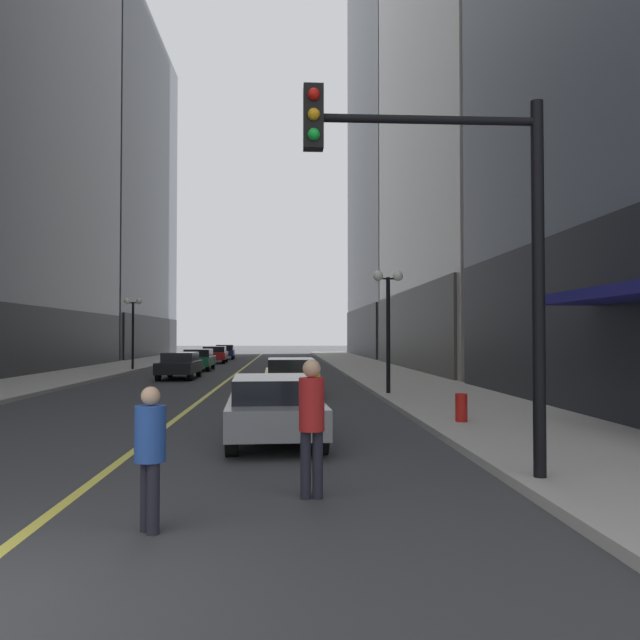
% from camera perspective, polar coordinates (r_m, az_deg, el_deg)
% --- Properties ---
extents(ground_plane, '(200.00, 200.00, 0.00)m').
position_cam_1_polar(ground_plane, '(40.01, -7.17, -4.51)').
color(ground_plane, '#38383A').
extents(sidewalk_left, '(4.50, 78.00, 0.15)m').
position_cam_1_polar(sidewalk_left, '(41.41, -18.66, -4.23)').
color(sidewalk_left, '#ADA8A0').
rests_on(sidewalk_left, ground).
extents(sidewalk_right, '(4.50, 78.00, 0.15)m').
position_cam_1_polar(sidewalk_right, '(40.28, 4.66, -4.39)').
color(sidewalk_right, '#ADA8A0').
rests_on(sidewalk_right, ground).
extents(lane_centre_stripe, '(0.16, 70.00, 0.01)m').
position_cam_1_polar(lane_centre_stripe, '(40.01, -7.17, -4.50)').
color(lane_centre_stripe, '#E5D64C').
rests_on(lane_centre_stripe, ground).
extents(building_left_far, '(12.21, 26.00, 34.01)m').
position_cam_1_polar(building_left_far, '(69.27, -19.60, 10.96)').
color(building_left_far, '#4C515B').
rests_on(building_left_far, ground).
extents(storefront_awning_right, '(1.60, 4.52, 3.12)m').
position_cam_1_polar(storefront_awning_right, '(14.44, 25.34, 2.04)').
color(storefront_awning_right, navy).
rests_on(storefront_awning_right, ground).
extents(car_grey, '(2.05, 4.50, 1.32)m').
position_cam_1_polar(car_grey, '(12.95, -4.12, -7.74)').
color(car_grey, slate).
rests_on(car_grey, ground).
extents(car_yellow, '(1.94, 4.50, 1.32)m').
position_cam_1_polar(car_yellow, '(23.26, -2.65, -4.95)').
color(car_yellow, yellow).
rests_on(car_yellow, ground).
extents(car_black, '(1.74, 4.34, 1.32)m').
position_cam_1_polar(car_black, '(32.41, -12.52, -3.93)').
color(car_black, black).
rests_on(car_black, ground).
extents(car_green, '(1.83, 4.68, 1.32)m').
position_cam_1_polar(car_green, '(40.20, -10.90, -3.45)').
color(car_green, '#196038').
rests_on(car_green, ground).
extents(car_red, '(2.02, 4.31, 1.32)m').
position_cam_1_polar(car_red, '(50.85, -9.48, -3.03)').
color(car_red, '#B21919').
rests_on(car_red, ground).
extents(car_navy, '(1.93, 4.28, 1.32)m').
position_cam_1_polar(car_navy, '(59.31, -8.56, -2.81)').
color(car_navy, '#141E4C').
rests_on(car_navy, ground).
extents(pedestrian_in_red_jacket, '(0.35, 0.35, 1.83)m').
position_cam_1_polar(pedestrian_in_red_jacket, '(8.43, -0.76, -8.70)').
color(pedestrian_in_red_jacket, black).
rests_on(pedestrian_in_red_jacket, ground).
extents(pedestrian_in_blue_hoodie, '(0.48, 0.48, 1.59)m').
position_cam_1_polar(pedestrian_in_blue_hoodie, '(7.27, -15.05, -11.06)').
color(pedestrian_in_blue_hoodie, black).
rests_on(pedestrian_in_blue_hoodie, ground).
extents(traffic_light_near_right, '(3.43, 0.35, 5.65)m').
position_cam_1_polar(traffic_light_near_right, '(9.26, 12.96, 8.55)').
color(traffic_light_near_right, black).
rests_on(traffic_light_near_right, ground).
extents(street_lamp_left_far, '(1.06, 0.36, 4.43)m').
position_cam_1_polar(street_lamp_left_far, '(39.81, -16.50, 0.21)').
color(street_lamp_left_far, black).
rests_on(street_lamp_left_far, ground).
extents(street_lamp_right_mid, '(1.06, 0.36, 4.43)m').
position_cam_1_polar(street_lamp_right_mid, '(22.26, 6.16, 1.43)').
color(street_lamp_right_mid, black).
rests_on(street_lamp_right_mid, ground).
extents(fire_hydrant_right, '(0.28, 0.28, 0.80)m').
position_cam_1_polar(fire_hydrant_right, '(15.20, 12.62, -7.99)').
color(fire_hydrant_right, red).
rests_on(fire_hydrant_right, ground).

